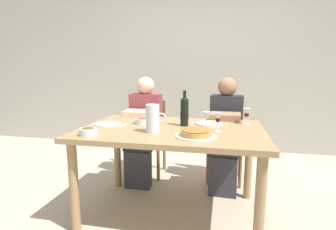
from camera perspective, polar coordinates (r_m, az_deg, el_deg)
The scene contains 21 objects.
ground_plane at distance 2.48m, azimuth 0.76°, elevation -20.22°, with size 8.00×8.00×0.00m, color #B2A893.
back_wall at distance 4.18m, azimuth 6.36°, elevation 11.93°, with size 8.00×0.10×2.80m, color #B2ADA3.
dining_table at distance 2.22m, azimuth 0.80°, elevation -5.16°, with size 1.50×1.00×0.76m.
wine_bottle at distance 2.27m, azimuth 3.56°, elevation 0.80°, with size 0.07×0.07×0.31m.
water_pitcher at distance 2.04m, azimuth -3.30°, elevation -1.11°, with size 0.16×0.11×0.22m.
baked_tart at distance 1.93m, azimuth 6.02°, elevation -3.89°, with size 0.30×0.30×0.06m.
salad_bowl at distance 2.40m, azimuth -5.30°, elevation -1.15°, with size 0.16×0.16×0.05m.
olive_bowl at distance 2.05m, azimuth -16.81°, elevation -3.33°, with size 0.13×0.13×0.06m.
wine_glass_left_diner at distance 2.10m, azimuth 10.71°, elevation -0.74°, with size 0.06×0.06×0.15m.
wine_glass_right_diner at distance 2.14m, azimuth 8.29°, elevation -0.34°, with size 0.07×0.07×0.15m.
wine_glass_centre at distance 2.44m, azimuth 16.60°, elevation 0.38°, with size 0.07×0.07×0.14m.
dinner_plate_left_setting at distance 2.38m, azimuth 8.87°, elevation -1.83°, with size 0.24×0.24×0.01m, color silver.
dinner_plate_right_setting at distance 2.40m, azimuth -12.92°, elevation -1.89°, with size 0.23×0.23×0.01m, color silver.
fork_left_setting at distance 2.40m, azimuth 5.28°, elevation -1.78°, with size 0.16×0.01×0.01m, color silver.
knife_left_setting at distance 2.38m, azimuth 12.47°, elevation -2.04°, with size 0.18×0.01×0.01m, color silver.
knife_right_setting at distance 2.34m, azimuth -9.58°, elevation -2.15°, with size 0.18×0.01×0.01m, color silver.
spoon_right_setting at distance 2.45m, azimuth -15.38°, elevation -1.83°, with size 0.16×0.01×0.01m, color silver.
chair_left at distance 3.20m, azimuth -4.11°, elevation -3.67°, with size 0.41×0.41×0.87m.
diner_left at distance 2.95m, azimuth -5.33°, elevation -2.46°, with size 0.34×0.51×1.16m.
chair_right at distance 3.09m, azimuth 12.33°, elevation -4.39°, with size 0.42×0.42×0.87m.
diner_right at distance 2.83m, azimuth 12.26°, elevation -3.19°, with size 0.35×0.51×1.16m.
Camera 1 is at (0.41, -2.11, 1.24)m, focal length 28.30 mm.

